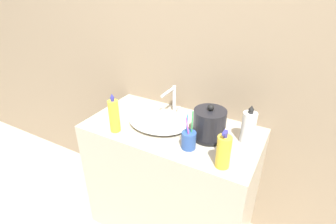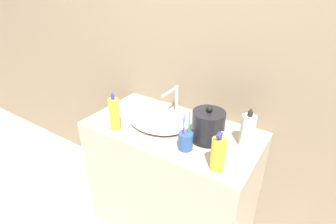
# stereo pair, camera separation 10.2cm
# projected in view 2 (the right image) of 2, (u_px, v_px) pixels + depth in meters

# --- Properties ---
(wall_back) EXTENTS (6.00, 0.04, 2.60)m
(wall_back) POSITION_uv_depth(u_px,v_px,m) (199.00, 37.00, 1.55)
(wall_back) COLOR gray
(wall_back) RESTS_ON ground_plane
(vanity_counter) EXTENTS (1.04, 0.54, 0.82)m
(vanity_counter) POSITION_uv_depth(u_px,v_px,m) (171.00, 180.00, 1.76)
(vanity_counter) COLOR #B7AD99
(vanity_counter) RESTS_ON ground_plane
(sink_basin) EXTENTS (0.38, 0.31, 0.05)m
(sink_basin) POSITION_uv_depth(u_px,v_px,m) (159.00, 120.00, 1.59)
(sink_basin) COLOR white
(sink_basin) RESTS_ON vanity_counter
(faucet) EXTENTS (0.06, 0.17, 0.18)m
(faucet) POSITION_uv_depth(u_px,v_px,m) (175.00, 98.00, 1.68)
(faucet) COLOR silver
(faucet) RESTS_ON vanity_counter
(electric_kettle) EXTENTS (0.19, 0.19, 0.20)m
(electric_kettle) POSITION_uv_depth(u_px,v_px,m) (208.00, 126.00, 1.43)
(electric_kettle) COLOR black
(electric_kettle) RESTS_ON vanity_counter
(toothbrush_cup) EXTENTS (0.08, 0.08, 0.22)m
(toothbrush_cup) POSITION_uv_depth(u_px,v_px,m) (186.00, 141.00, 1.36)
(toothbrush_cup) COLOR #2D519E
(toothbrush_cup) RESTS_ON vanity_counter
(lotion_bottle) EXTENTS (0.07, 0.07, 0.20)m
(lotion_bottle) POSITION_uv_depth(u_px,v_px,m) (218.00, 154.00, 1.20)
(lotion_bottle) COLOR gold
(lotion_bottle) RESTS_ON vanity_counter
(shampoo_bottle) EXTENTS (0.08, 0.08, 0.22)m
(shampoo_bottle) POSITION_uv_depth(u_px,v_px,m) (248.00, 130.00, 1.37)
(shampoo_bottle) COLOR white
(shampoo_bottle) RESTS_ON vanity_counter
(mouthwash_bottle) EXTENTS (0.05, 0.05, 0.15)m
(mouthwash_bottle) POSITION_uv_depth(u_px,v_px,m) (221.00, 147.00, 1.29)
(mouthwash_bottle) COLOR white
(mouthwash_bottle) RESTS_ON vanity_counter
(hand_cream_bottle) EXTENTS (0.06, 0.06, 0.24)m
(hand_cream_bottle) POSITION_uv_depth(u_px,v_px,m) (114.00, 114.00, 1.51)
(hand_cream_bottle) COLOR gold
(hand_cream_bottle) RESTS_ON vanity_counter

